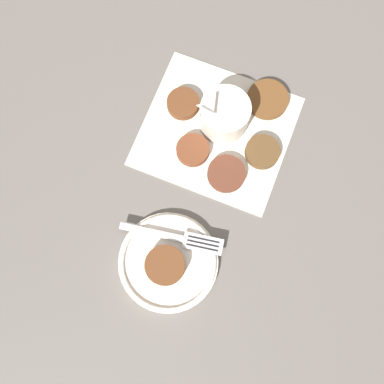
# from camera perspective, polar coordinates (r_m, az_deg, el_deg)

# --- Properties ---
(ground_plane) EXTENTS (4.00, 4.00, 0.00)m
(ground_plane) POSITION_cam_1_polar(r_m,az_deg,el_deg) (0.85, 2.98, 7.05)
(ground_plane) COLOR #605B56
(napkin) EXTENTS (0.31, 0.30, 0.00)m
(napkin) POSITION_cam_1_polar(r_m,az_deg,el_deg) (0.85, 2.80, 7.80)
(napkin) COLOR silver
(napkin) RESTS_ON ground_plane
(sauce_bowl) EXTENTS (0.10, 0.09, 0.13)m
(sauce_bowl) POSITION_cam_1_polar(r_m,az_deg,el_deg) (0.83, 4.11, 9.64)
(sauce_bowl) COLOR silver
(sauce_bowl) RESTS_ON napkin
(fritter_0) EXTENTS (0.07, 0.07, 0.01)m
(fritter_0) POSITION_cam_1_polar(r_m,az_deg,el_deg) (0.82, 4.38, 2.33)
(fritter_0) COLOR brown
(fritter_0) RESTS_ON napkin
(fritter_1) EXTENTS (0.06, 0.06, 0.02)m
(fritter_1) POSITION_cam_1_polar(r_m,az_deg,el_deg) (0.86, -1.14, 11.16)
(fritter_1) COLOR brown
(fritter_1) RESTS_ON napkin
(fritter_2) EXTENTS (0.06, 0.06, 0.02)m
(fritter_2) POSITION_cam_1_polar(r_m,az_deg,el_deg) (0.83, 0.10, 5.35)
(fritter_2) COLOR brown
(fritter_2) RESTS_ON napkin
(fritter_3) EXTENTS (0.08, 0.08, 0.01)m
(fritter_3) POSITION_cam_1_polar(r_m,az_deg,el_deg) (0.88, 9.56, 11.53)
(fritter_3) COLOR brown
(fritter_3) RESTS_ON napkin
(fritter_4) EXTENTS (0.06, 0.06, 0.02)m
(fritter_4) POSITION_cam_1_polar(r_m,az_deg,el_deg) (0.83, 8.93, 5.06)
(fritter_4) COLOR brown
(fritter_4) RESTS_ON napkin
(serving_plate) EXTENTS (0.17, 0.17, 0.02)m
(serving_plate) POSITION_cam_1_polar(r_m,az_deg,el_deg) (0.79, -3.02, -8.87)
(serving_plate) COLOR silver
(serving_plate) RESTS_ON ground_plane
(fritter_on_plate) EXTENTS (0.07, 0.07, 0.02)m
(fritter_on_plate) POSITION_cam_1_polar(r_m,az_deg,el_deg) (0.77, -3.44, -9.27)
(fritter_on_plate) COLOR brown
(fritter_on_plate) RESTS_ON serving_plate
(fork) EXTENTS (0.18, 0.03, 0.00)m
(fork) POSITION_cam_1_polar(r_m,az_deg,el_deg) (0.78, -1.20, -6.01)
(fork) COLOR silver
(fork) RESTS_ON serving_plate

